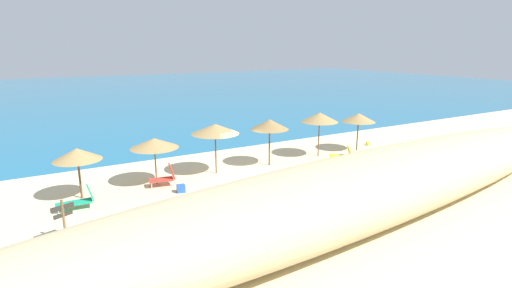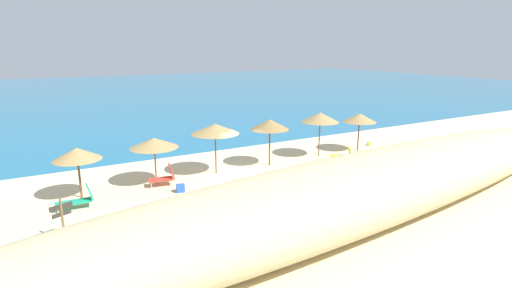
# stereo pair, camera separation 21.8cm
# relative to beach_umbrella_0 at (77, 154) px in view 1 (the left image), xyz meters

# --- Properties ---
(ground_plane) EXTENTS (160.00, 160.00, 0.00)m
(ground_plane) POSITION_rel_beach_umbrella_0_xyz_m (8.27, -1.17, -2.17)
(ground_plane) COLOR beige
(sea_water) EXTENTS (160.00, 79.61, 0.01)m
(sea_water) POSITION_rel_beach_umbrella_0_xyz_m (8.27, 44.61, -2.16)
(sea_water) COLOR #1E6B93
(sea_water) RESTS_ON ground_plane
(dune_ridge) EXTENTS (36.54, 7.41, 2.89)m
(dune_ridge) POSITION_rel_beach_umbrella_0_xyz_m (9.91, -8.66, -0.72)
(dune_ridge) COLOR #C9B586
(dune_ridge) RESTS_ON ground_plane
(beach_umbrella_0) EXTENTS (2.22, 2.22, 2.46)m
(beach_umbrella_0) POSITION_rel_beach_umbrella_0_xyz_m (0.00, 0.00, 0.00)
(beach_umbrella_0) COLOR brown
(beach_umbrella_0) RESTS_ON ground_plane
(beach_umbrella_1) EXTENTS (2.49, 2.49, 2.48)m
(beach_umbrella_1) POSITION_rel_beach_umbrella_0_xyz_m (3.68, 0.19, 0.05)
(beach_umbrella_1) COLOR brown
(beach_umbrella_1) RESTS_ON ground_plane
(beach_umbrella_2) EXTENTS (2.68, 2.68, 2.88)m
(beach_umbrella_2) POSITION_rel_beach_umbrella_0_xyz_m (7.15, 0.26, 0.43)
(beach_umbrella_2) COLOR brown
(beach_umbrella_2) RESTS_ON ground_plane
(beach_umbrella_3) EXTENTS (2.31, 2.31, 2.84)m
(beach_umbrella_3) POSITION_rel_beach_umbrella_0_xyz_m (10.64, 0.12, 0.36)
(beach_umbrella_3) COLOR brown
(beach_umbrella_3) RESTS_ON ground_plane
(beach_umbrella_4) EXTENTS (2.42, 2.42, 2.92)m
(beach_umbrella_4) POSITION_rel_beach_umbrella_0_xyz_m (14.50, 0.22, 0.44)
(beach_umbrella_4) COLOR brown
(beach_umbrella_4) RESTS_ON ground_plane
(beach_umbrella_5) EXTENTS (2.28, 2.28, 2.62)m
(beach_umbrella_5) POSITION_rel_beach_umbrella_0_xyz_m (17.78, 0.04, 0.15)
(beach_umbrella_5) COLOR brown
(beach_umbrella_5) RESTS_ON ground_plane
(lounge_chair_0) EXTENTS (1.60, 0.62, 1.02)m
(lounge_chair_0) POSITION_rel_beach_umbrella_0_xyz_m (-0.25, -1.33, -1.76)
(lounge_chair_0) COLOR #199972
(lounge_chair_0) RESTS_ON ground_plane
(lounge_chair_1) EXTENTS (1.40, 0.81, 1.13)m
(lounge_chair_1) POSITION_rel_beach_umbrella_0_xyz_m (3.98, -0.31, -1.68)
(lounge_chair_1) COLOR red
(lounge_chair_1) RESTS_ON ground_plane
(lounge_chair_2) EXTENTS (1.47, 1.22, 0.94)m
(lounge_chair_2) POSITION_rel_beach_umbrella_0_xyz_m (15.16, -1.41, -1.77)
(lounge_chair_2) COLOR yellow
(lounge_chair_2) RESTS_ON ground_plane
(wooden_signpost) EXTENTS (0.80, 0.33, 1.63)m
(wooden_signpost) POSITION_rel_beach_umbrella_0_xyz_m (-1.03, -4.31, -1.19)
(wooden_signpost) COLOR brown
(wooden_signpost) RESTS_ON ground_plane
(beach_ball) EXTENTS (0.31, 0.31, 0.31)m
(beach_ball) POSITION_rel_beach_umbrella_0_xyz_m (19.51, 0.71, -2.01)
(beach_ball) COLOR yellow
(beach_ball) RESTS_ON ground_plane
(cooler_box) EXTENTS (0.46, 0.42, 0.38)m
(cooler_box) POSITION_rel_beach_umbrella_0_xyz_m (4.39, -1.62, -1.98)
(cooler_box) COLOR blue
(cooler_box) RESTS_ON ground_plane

